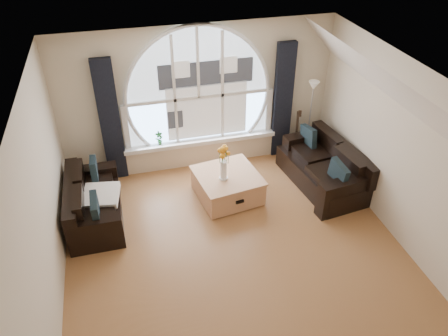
% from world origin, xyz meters
% --- Properties ---
extents(ground, '(5.00, 5.50, 0.01)m').
position_xyz_m(ground, '(0.00, 0.00, 0.00)').
color(ground, brown).
rests_on(ground, ground).
extents(ceiling, '(5.00, 5.50, 0.01)m').
position_xyz_m(ceiling, '(0.00, 0.00, 2.70)').
color(ceiling, silver).
rests_on(ceiling, ground).
extents(wall_back, '(5.00, 0.01, 2.70)m').
position_xyz_m(wall_back, '(0.00, 2.75, 1.35)').
color(wall_back, beige).
rests_on(wall_back, ground).
extents(wall_left, '(0.01, 5.50, 2.70)m').
position_xyz_m(wall_left, '(-2.50, 0.00, 1.35)').
color(wall_left, beige).
rests_on(wall_left, ground).
extents(wall_right, '(0.01, 5.50, 2.70)m').
position_xyz_m(wall_right, '(2.50, 0.00, 1.35)').
color(wall_right, beige).
rests_on(wall_right, ground).
extents(attic_slope, '(0.92, 5.50, 0.72)m').
position_xyz_m(attic_slope, '(2.20, 0.00, 2.35)').
color(attic_slope, silver).
rests_on(attic_slope, ground).
extents(arched_window, '(2.60, 0.06, 2.15)m').
position_xyz_m(arched_window, '(0.00, 2.72, 1.62)').
color(arched_window, silver).
rests_on(arched_window, wall_back).
extents(window_sill, '(2.90, 0.22, 0.08)m').
position_xyz_m(window_sill, '(0.00, 2.65, 0.51)').
color(window_sill, white).
rests_on(window_sill, wall_back).
extents(window_frame, '(2.76, 0.08, 2.15)m').
position_xyz_m(window_frame, '(0.00, 2.69, 1.62)').
color(window_frame, white).
rests_on(window_frame, wall_back).
extents(neighbor_house, '(1.70, 0.02, 1.50)m').
position_xyz_m(neighbor_house, '(0.15, 2.71, 1.50)').
color(neighbor_house, silver).
rests_on(neighbor_house, wall_back).
extents(curtain_left, '(0.35, 0.12, 2.30)m').
position_xyz_m(curtain_left, '(-1.60, 2.63, 1.15)').
color(curtain_left, black).
rests_on(curtain_left, ground).
extents(curtain_right, '(0.35, 0.12, 2.30)m').
position_xyz_m(curtain_right, '(1.60, 2.63, 1.15)').
color(curtain_right, black).
rests_on(curtain_right, ground).
extents(sofa_left, '(0.83, 1.64, 0.73)m').
position_xyz_m(sofa_left, '(-2.02, 1.48, 0.40)').
color(sofa_left, black).
rests_on(sofa_left, ground).
extents(sofa_right, '(1.14, 1.92, 0.81)m').
position_xyz_m(sofa_right, '(1.98, 1.44, 0.40)').
color(sofa_right, black).
rests_on(sofa_right, ground).
extents(coffee_chest, '(1.18, 1.18, 0.51)m').
position_xyz_m(coffee_chest, '(0.22, 1.50, 0.25)').
color(coffee_chest, tan).
rests_on(coffee_chest, ground).
extents(throw_blanket, '(0.63, 0.63, 0.10)m').
position_xyz_m(throw_blanket, '(-1.89, 1.42, 0.50)').
color(throw_blanket, silver).
rests_on(throw_blanket, sofa_left).
extents(vase_flowers, '(0.24, 0.24, 0.70)m').
position_xyz_m(vase_flowers, '(0.12, 1.41, 0.86)').
color(vase_flowers, white).
rests_on(vase_flowers, coffee_chest).
extents(floor_lamp, '(0.24, 0.24, 1.60)m').
position_xyz_m(floor_lamp, '(2.08, 2.40, 0.80)').
color(floor_lamp, '#B2B2B2').
rests_on(floor_lamp, ground).
extents(guitar, '(0.41, 0.34, 1.06)m').
position_xyz_m(guitar, '(1.85, 2.47, 0.53)').
color(guitar, brown).
rests_on(guitar, ground).
extents(potted_plant, '(0.16, 0.13, 0.27)m').
position_xyz_m(potted_plant, '(-0.78, 2.65, 0.69)').
color(potted_plant, '#1E6023').
rests_on(potted_plant, window_sill).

